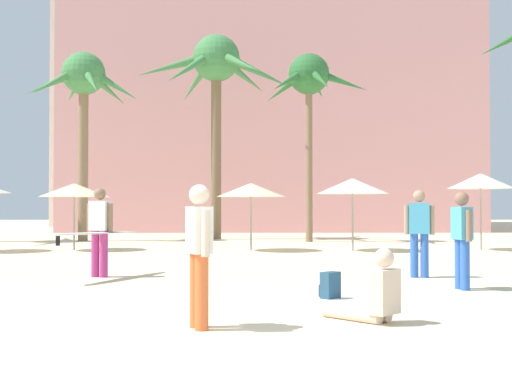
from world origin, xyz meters
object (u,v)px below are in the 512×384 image
Objects in this scene: backpack at (330,286)px; person_near_left at (462,236)px; palm_tree_center at (83,87)px; person_mid_center at (419,229)px; cafe_umbrella_2 at (251,190)px; person_far_left at (99,230)px; palm_tree_left at (309,83)px; person_far_right at (372,296)px; cafe_umbrella_0 at (74,190)px; cafe_umbrella_3 at (481,181)px; palm_tree_far_left at (216,72)px; beach_towel at (378,304)px; cafe_umbrella_1 at (353,186)px; person_mid_left at (199,250)px.

backpack is 2.76m from person_near_left.
person_mid_center is (10.18, -13.79, -5.36)m from palm_tree_center.
cafe_umbrella_2 reaches higher than person_mid_center.
person_near_left is (6.68, -1.96, -0.04)m from person_far_left.
palm_tree_left reaches higher than person_far_right.
cafe_umbrella_2 is (5.73, -0.30, 0.00)m from cafe_umbrella_0.
palm_tree_left reaches higher than cafe_umbrella_3.
palm_tree_far_left reaches higher than palm_tree_center.
cafe_umbrella_0 is 2.38× the size of person_far_right.
palm_tree_left is at bearing 87.99° from beach_towel.
cafe_umbrella_1 is at bearing 83.28° from person_near_left.
person_mid_center is (4.78, -15.14, -6.27)m from palm_tree_far_left.
palm_tree_far_left reaches higher than cafe_umbrella_1.
cafe_umbrella_0 is 5.40× the size of backpack.
cafe_umbrella_2 is at bearing -3.05° from cafe_umbrella_0.
person_far_right reaches higher than beach_towel.
backpack is at bearing -81.85° from palm_tree_far_left.
person_far_left reaches higher than person_near_left.
palm_tree_far_left is at bearing 97.80° from person_near_left.
palm_tree_far_left is at bearing 99.84° from beach_towel.
palm_tree_far_left is at bearing -36.32° from person_far_right.
backpack is 2.02m from person_far_right.
cafe_umbrella_0 reaches higher than person_far_left.
cafe_umbrella_1 is 0.88× the size of person_far_left.
person_far_left is at bearing 155.02° from person_near_left.
palm_tree_left is 3.92× the size of beach_towel.
beach_towel is 2.59m from person_near_left.
cafe_umbrella_3 reaches higher than person_far_left.
cafe_umbrella_3 reaches higher than person_mid_center.
person_near_left is (10.42, -15.69, -5.40)m from palm_tree_center.
backpack is at bearing -94.34° from palm_tree_left.
cafe_umbrella_0 is (-4.28, -6.93, -5.29)m from palm_tree_far_left.
cafe_umbrella_3 reaches higher than person_near_left.
cafe_umbrella_1 reaches higher than person_far_right.
cafe_umbrella_2 is 8.49m from person_far_left.
person_mid_left is at bearing -72.24° from palm_tree_center.
cafe_umbrella_0 reaches higher than cafe_umbrella_2.
person_mid_left is (-8.15, -13.47, -1.31)m from cafe_umbrella_3.
beach_towel is (7.51, -11.74, -1.94)m from cafe_umbrella_0.
beach_towel is at bearing -164.09° from person_mid_left.
person_far_right is at bearing 143.93° from backpack.
person_mid_center is (3.33, -7.90, -0.98)m from cafe_umbrella_2.
backpack is 5.31m from person_far_left.
person_mid_left is (6.15, -19.22, -5.40)m from palm_tree_center.
beach_towel is at bearing -92.01° from palm_tree_left.
person_far_right is at bearing -98.11° from cafe_umbrella_1.
person_mid_left is (-1.84, -2.41, 0.72)m from backpack.
cafe_umbrella_3 is 13.30m from person_far_left.
palm_tree_far_left is 21.52m from person_mid_left.
cafe_umbrella_2 is 1.32× the size of person_near_left.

